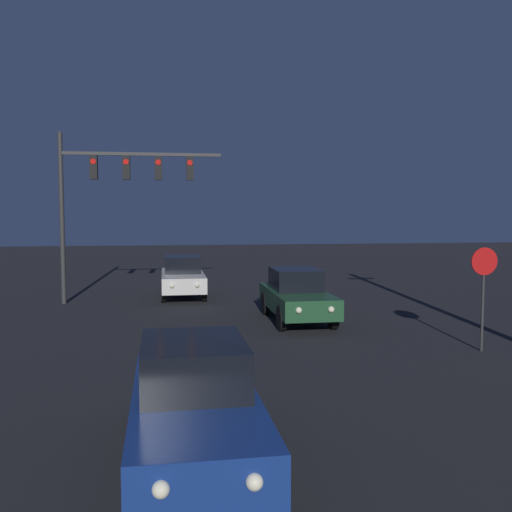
{
  "coord_description": "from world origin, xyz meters",
  "views": [
    {
      "loc": [
        -2.22,
        -0.36,
        3.42
      ],
      "look_at": [
        0.0,
        14.47,
        2.27
      ],
      "focal_mm": 40.0,
      "sensor_mm": 36.0,
      "label": 1
    }
  ],
  "objects_px": {
    "car_mid": "(297,295)",
    "traffic_signal_mast": "(114,184)",
    "car_far": "(183,276)",
    "stop_sign": "(484,280)",
    "car_near": "(195,402)"
  },
  "relations": [
    {
      "from": "car_mid",
      "to": "car_far",
      "type": "distance_m",
      "value": 6.79
    },
    {
      "from": "car_near",
      "to": "car_mid",
      "type": "relative_size",
      "value": 1.0
    },
    {
      "from": "car_mid",
      "to": "car_near",
      "type": "bearing_deg",
      "value": 69.28
    },
    {
      "from": "car_near",
      "to": "traffic_signal_mast",
      "type": "xyz_separation_m",
      "value": [
        -2.4,
        14.37,
        3.66
      ]
    },
    {
      "from": "car_near",
      "to": "car_far",
      "type": "distance_m",
      "value": 15.56
    },
    {
      "from": "car_far",
      "to": "traffic_signal_mast",
      "type": "relative_size",
      "value": 0.71
    },
    {
      "from": "car_mid",
      "to": "stop_sign",
      "type": "distance_m",
      "value": 5.89
    },
    {
      "from": "car_mid",
      "to": "traffic_signal_mast",
      "type": "distance_m",
      "value": 8.43
    },
    {
      "from": "car_near",
      "to": "traffic_signal_mast",
      "type": "relative_size",
      "value": 0.71
    },
    {
      "from": "car_mid",
      "to": "car_far",
      "type": "bearing_deg",
      "value": -59.9
    },
    {
      "from": "car_mid",
      "to": "car_far",
      "type": "xyz_separation_m",
      "value": [
        -3.44,
        5.85,
        0.0
      ]
    },
    {
      "from": "car_near",
      "to": "car_far",
      "type": "bearing_deg",
      "value": -91.61
    },
    {
      "from": "car_far",
      "to": "stop_sign",
      "type": "relative_size",
      "value": 1.75
    },
    {
      "from": "car_mid",
      "to": "traffic_signal_mast",
      "type": "height_order",
      "value": "traffic_signal_mast"
    },
    {
      "from": "car_far",
      "to": "stop_sign",
      "type": "xyz_separation_m",
      "value": [
        7.12,
        -10.35,
        0.95
      ]
    }
  ]
}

